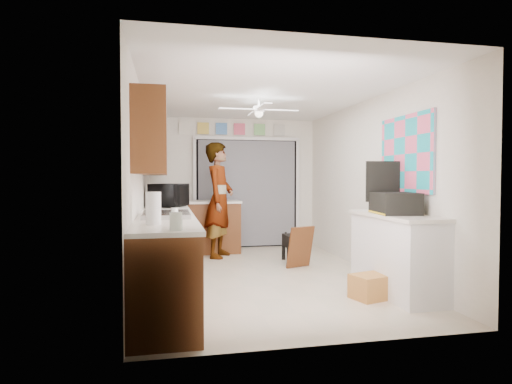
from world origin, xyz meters
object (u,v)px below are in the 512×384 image
paper_towel_roll (153,208)px  suitcase (395,203)px  dog (291,246)px  microwave (169,195)px  man (219,200)px  cardboard_box (372,287)px  navy_crate (368,286)px

paper_towel_roll → suitcase: bearing=12.1°
paper_towel_roll → dog: (2.08, 2.69, -0.85)m
microwave → man: bearing=-19.9°
dog → microwave: bearing=-170.0°
cardboard_box → man: (-1.38, 2.86, 0.84)m
navy_crate → dog: size_ratio=0.57×
navy_crate → dog: dog is taller
suitcase → dog: (-0.64, 2.11, -0.82)m
navy_crate → dog: bearing=98.7°
paper_towel_roll → cardboard_box: 2.60m
microwave → man: (0.84, 0.96, -0.13)m
microwave → man: size_ratio=0.31×
cardboard_box → dog: (-0.30, 2.24, 0.11)m
navy_crate → paper_towel_roll: bearing=-165.9°
microwave → paper_towel_roll: size_ratio=2.03×
microwave → navy_crate: bearing=-106.5°
man → paper_towel_roll: bearing=-173.1°
paper_towel_roll → dog: bearing=52.3°
microwave → suitcase: bearing=-103.2°
paper_towel_roll → man: (0.99, 3.31, -0.11)m
suitcase → man: size_ratio=0.30×
dog → paper_towel_roll: bearing=-127.5°
microwave → cardboard_box: 3.08m
paper_towel_roll → cardboard_box: bearing=10.9°
microwave → navy_crate: (2.25, -1.76, -1.00)m
suitcase → navy_crate: size_ratio=1.66×
suitcase → dog: bearing=115.6°
paper_towel_roll → man: bearing=73.4°
microwave → suitcase: size_ratio=1.03×
cardboard_box → navy_crate: (0.03, 0.15, -0.03)m
cardboard_box → man: man is taller
suitcase → dog: size_ratio=0.94×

